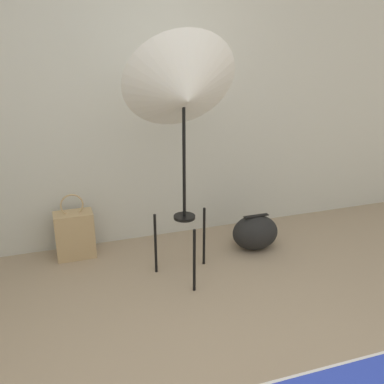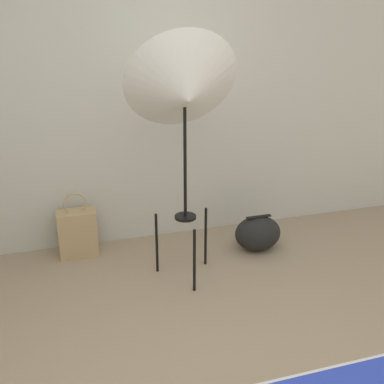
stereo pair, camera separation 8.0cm
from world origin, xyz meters
name	(u,v)px [view 1 (the left image)]	position (x,y,z in m)	size (l,w,h in m)	color
wall_back	(111,83)	(0.00, 2.34, 1.30)	(8.00, 0.05, 2.60)	beige
photo_umbrella	(184,92)	(0.34, 1.61, 1.31)	(0.75, 0.57, 1.70)	black
tote_bag	(75,234)	(-0.38, 2.15, 0.19)	(0.29, 0.17, 0.52)	tan
duffel_bag	(255,232)	(1.01, 1.82, 0.14)	(0.38, 0.28, 0.29)	black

